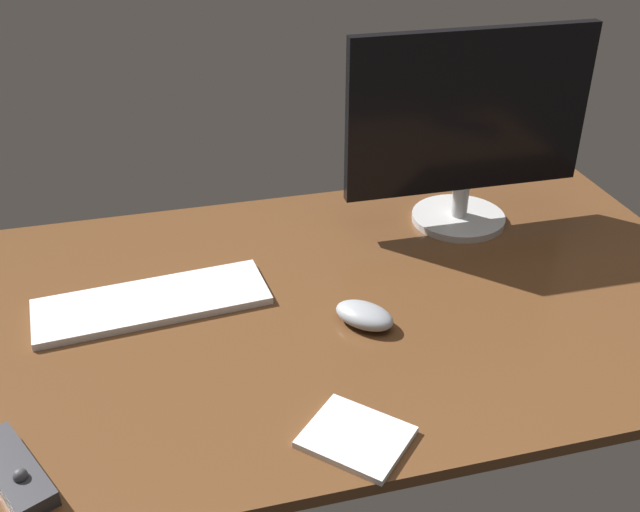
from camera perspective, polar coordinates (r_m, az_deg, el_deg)
desk at (r=134.20cm, az=1.56°, el=-3.62°), size 140.00×84.00×2.00cm
monitor at (r=152.62cm, az=11.14°, el=9.54°), size 49.63×19.41×40.15cm
keyboard at (r=134.84cm, az=-12.61°, el=-3.41°), size 41.23×17.12×1.35cm
computer_mouse at (r=126.62cm, az=3.39°, el=-4.51°), size 11.78×12.15×3.53cm
media_remote at (r=108.70cm, az=-22.18°, el=-14.85°), size 12.03×17.15×3.61cm
notepad at (r=106.58cm, az=2.75°, el=-13.55°), size 17.72×17.72×0.99cm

